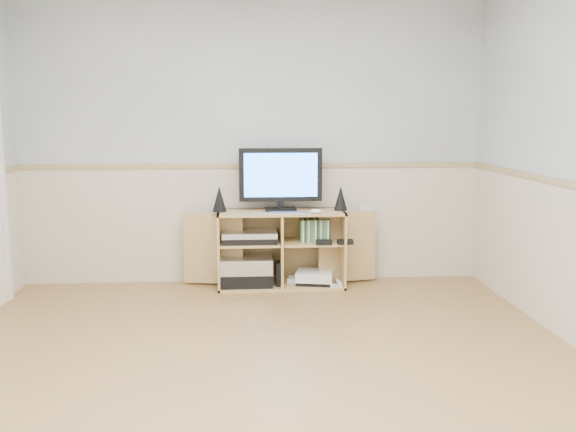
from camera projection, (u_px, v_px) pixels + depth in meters
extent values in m
cube|color=#AF864D|center=(263.00, 385.00, 3.52)|extent=(4.00, 4.50, 0.02)
cube|color=silver|center=(253.00, 139.00, 5.55)|extent=(4.00, 0.02, 2.50)
cube|color=silver|center=(305.00, 238.00, 1.10)|extent=(4.00, 0.02, 2.50)
cube|color=beige|center=(254.00, 225.00, 5.65)|extent=(4.00, 0.01, 1.00)
cube|color=tan|center=(253.00, 166.00, 5.57)|extent=(4.00, 0.02, 0.04)
cube|color=tan|center=(281.00, 285.00, 5.53)|extent=(1.07, 0.40, 0.02)
cube|color=tan|center=(281.00, 212.00, 5.43)|extent=(1.07, 0.40, 0.02)
cube|color=tan|center=(219.00, 250.00, 5.44)|extent=(0.02, 0.40, 0.65)
cube|color=tan|center=(342.00, 248.00, 5.52)|extent=(0.02, 0.40, 0.65)
cube|color=tan|center=(280.00, 244.00, 5.67)|extent=(1.07, 0.02, 0.65)
cube|color=tan|center=(281.00, 249.00, 5.48)|extent=(0.02, 0.38, 0.61)
cube|color=tan|center=(250.00, 243.00, 5.45)|extent=(0.51, 0.36, 0.02)
cube|color=tan|center=(312.00, 242.00, 5.49)|extent=(0.51, 0.36, 0.02)
cube|color=tan|center=(213.00, 249.00, 5.49)|extent=(0.51, 0.11, 0.61)
cube|color=tan|center=(347.00, 247.00, 5.57)|extent=(0.51, 0.11, 0.61)
cube|color=black|center=(281.00, 209.00, 5.47)|extent=(0.26, 0.18, 0.02)
cube|color=black|center=(281.00, 205.00, 5.47)|extent=(0.05, 0.04, 0.06)
cube|color=black|center=(281.00, 175.00, 5.43)|extent=(0.70, 0.05, 0.45)
cube|color=blue|center=(281.00, 175.00, 5.40)|extent=(0.62, 0.01, 0.37)
cone|color=black|center=(219.00, 199.00, 5.39)|extent=(0.12, 0.12, 0.22)
cone|color=black|center=(341.00, 198.00, 5.47)|extent=(0.11, 0.11, 0.21)
cube|color=silver|center=(288.00, 213.00, 5.29)|extent=(0.32, 0.13, 0.01)
ellipsoid|color=white|center=(316.00, 211.00, 5.31)|extent=(0.10, 0.07, 0.04)
cube|color=black|center=(245.00, 278.00, 5.49)|extent=(0.46, 0.34, 0.11)
cube|color=silver|center=(245.00, 264.00, 5.48)|extent=(0.46, 0.34, 0.13)
cube|color=black|center=(250.00, 239.00, 5.44)|extent=(0.46, 0.32, 0.05)
cube|color=silver|center=(250.00, 233.00, 5.44)|extent=(0.46, 0.32, 0.05)
cube|color=black|center=(278.00, 274.00, 5.46)|extent=(0.04, 0.14, 0.20)
cube|color=white|center=(300.00, 280.00, 5.56)|extent=(0.24, 0.20, 0.05)
cube|color=black|center=(315.00, 282.00, 5.52)|extent=(0.34, 0.30, 0.03)
cube|color=white|center=(315.00, 275.00, 5.52)|extent=(0.36, 0.32, 0.08)
cube|color=white|center=(339.00, 284.00, 5.46)|extent=(0.04, 0.14, 0.03)
cube|color=white|center=(334.00, 279.00, 5.62)|extent=(0.09, 0.15, 0.03)
cube|color=#3F8C3F|center=(315.00, 230.00, 5.45)|extent=(0.25, 0.13, 0.19)
cube|color=white|center=(366.00, 212.00, 5.70)|extent=(0.12, 0.03, 0.12)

